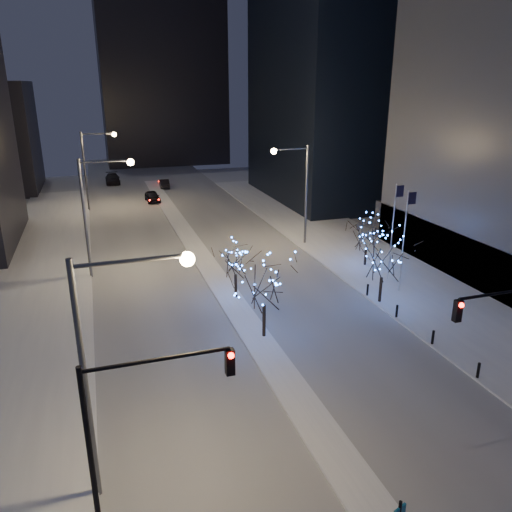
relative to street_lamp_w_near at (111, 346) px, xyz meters
name	(u,v)px	position (x,y,z in m)	size (l,w,h in m)	color
ground	(346,472)	(8.94, -2.00, -6.50)	(160.00, 160.00, 0.00)	silver
road	(190,240)	(8.94, 33.00, -6.49)	(20.00, 130.00, 0.02)	#B6BBC6
median	(200,254)	(8.94, 28.00, -6.42)	(2.00, 80.00, 0.15)	white
east_sidewalk	(392,272)	(23.94, 18.00, -6.42)	(10.00, 90.00, 0.15)	white
west_sidewalk	(33,317)	(-5.06, 18.00, -6.42)	(8.00, 90.00, 0.15)	white
horizon_block	(161,55)	(14.94, 90.00, 14.50)	(24.00, 14.00, 42.00)	black
street_lamp_w_near	(111,346)	(0.00, 0.00, 0.00)	(4.40, 0.56, 10.00)	#595E66
street_lamp_w_mid	(97,201)	(0.00, 25.00, 0.00)	(4.40, 0.56, 10.00)	#595E66
street_lamp_w_far	(92,160)	(0.00, 50.00, 0.00)	(4.40, 0.56, 10.00)	#595E66
street_lamp_east	(298,182)	(19.02, 28.00, -0.05)	(3.90, 0.56, 10.00)	#595E66
traffic_signal_west	(134,416)	(0.50, -2.00, -1.74)	(5.26, 0.43, 7.00)	black
flagpoles	(399,229)	(22.30, 15.25, -1.70)	(1.35, 2.60, 8.00)	silver
bollards	(414,323)	(19.14, 8.00, -5.90)	(0.16, 12.16, 0.90)	black
car_near	(152,197)	(7.44, 52.52, -5.75)	(1.76, 4.37, 1.49)	black
car_mid	(164,183)	(10.44, 62.09, -5.82)	(1.44, 4.12, 1.36)	black
car_far	(113,179)	(2.83, 68.12, -5.70)	(2.25, 5.52, 1.60)	black
holiday_tree_median_near	(264,281)	(9.44, 10.26, -2.51)	(5.91, 5.91, 5.86)	black
holiday_tree_median_far	(235,260)	(9.44, 16.92, -3.40)	(3.38, 3.38, 4.36)	black
holiday_tree_plaza_near	(383,257)	(19.44, 12.71, -2.87)	(5.55, 5.55, 5.38)	black
holiday_tree_plaza_far	(367,232)	(22.45, 20.16, -3.33)	(4.11, 4.11, 4.81)	black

